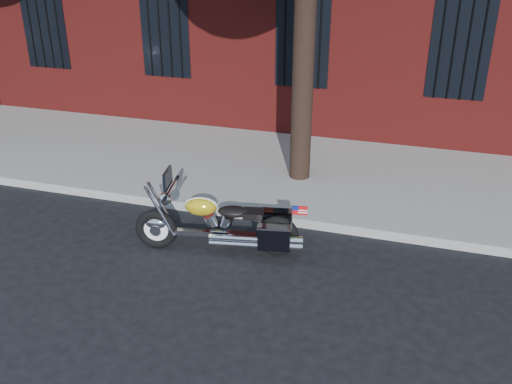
% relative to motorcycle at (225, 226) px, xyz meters
% --- Properties ---
extents(ground, '(120.00, 120.00, 0.00)m').
position_rel_motorcycle_xyz_m(ground, '(-0.02, -0.29, -0.42)').
color(ground, black).
rests_on(ground, ground).
extents(curb, '(40.00, 0.16, 0.15)m').
position_rel_motorcycle_xyz_m(curb, '(-0.02, 1.09, -0.34)').
color(curb, gray).
rests_on(curb, ground).
extents(sidewalk, '(40.00, 3.60, 0.15)m').
position_rel_motorcycle_xyz_m(sidewalk, '(-0.02, 2.97, -0.34)').
color(sidewalk, gray).
rests_on(sidewalk, ground).
extents(motorcycle, '(2.47, 0.96, 1.23)m').
position_rel_motorcycle_xyz_m(motorcycle, '(0.00, 0.00, 0.00)').
color(motorcycle, black).
rests_on(motorcycle, ground).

